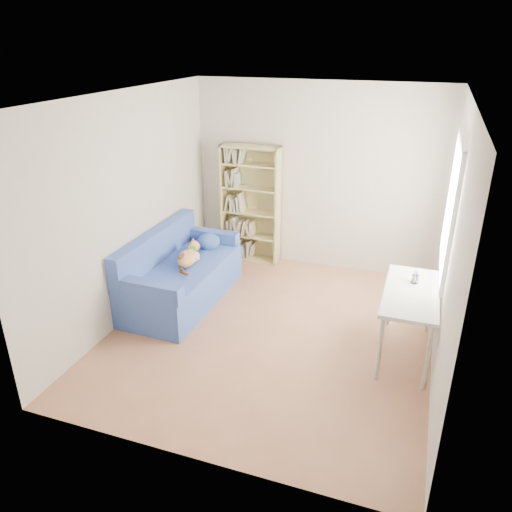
{
  "coord_description": "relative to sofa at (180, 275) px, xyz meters",
  "views": [
    {
      "loc": [
        1.44,
        -4.67,
        3.13
      ],
      "look_at": [
        -0.25,
        0.16,
        0.85
      ],
      "focal_mm": 35.0,
      "sensor_mm": 36.0,
      "label": 1
    }
  ],
  "objects": [
    {
      "name": "bookshelf",
      "position": [
        0.41,
        1.49,
        0.46
      ],
      "size": [
        0.86,
        0.27,
        1.72
      ],
      "color": "tan",
      "rests_on": "ground"
    },
    {
      "name": "room_shell",
      "position": [
        1.44,
        -0.32,
        1.3
      ],
      "size": [
        3.54,
        4.04,
        2.62
      ],
      "color": "silver",
      "rests_on": "ground"
    },
    {
      "name": "desk",
      "position": [
        2.8,
        -0.3,
        0.33
      ],
      "size": [
        0.54,
        1.18,
        0.75
      ],
      "color": "silver",
      "rests_on": "ground"
    },
    {
      "name": "sofa",
      "position": [
        0.0,
        0.0,
        0.0
      ],
      "size": [
        0.91,
        1.85,
        0.9
      ],
      "rotation": [
        0.0,
        0.0,
        -0.02
      ],
      "color": "navy",
      "rests_on": "ground"
    },
    {
      "name": "pen_cup",
      "position": [
        2.81,
        -0.09,
        0.47
      ],
      "size": [
        0.08,
        0.08,
        0.15
      ],
      "color": "white",
      "rests_on": "desk"
    },
    {
      "name": "ground",
      "position": [
        1.34,
        -0.36,
        -0.34
      ],
      "size": [
        4.0,
        4.0,
        0.0
      ],
      "primitive_type": "plane",
      "color": "#975F44",
      "rests_on": "ground"
    }
  ]
}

